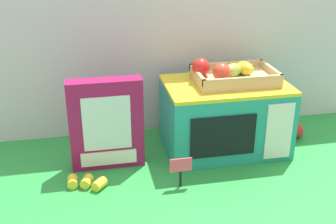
% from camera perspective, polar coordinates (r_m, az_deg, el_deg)
% --- Properties ---
extents(ground_plane, '(1.70, 1.70, 0.00)m').
position_cam_1_polar(ground_plane, '(1.56, 3.20, -5.65)').
color(ground_plane, green).
rests_on(ground_plane, ground).
extents(display_back_panel, '(1.61, 0.03, 0.75)m').
position_cam_1_polar(display_back_panel, '(1.66, 1.28, 10.05)').
color(display_back_panel, silver).
rests_on(display_back_panel, ground).
extents(toy_microwave, '(0.43, 0.28, 0.25)m').
position_cam_1_polar(toy_microwave, '(1.57, 7.47, -0.57)').
color(toy_microwave, teal).
rests_on(toy_microwave, ground).
extents(food_groups_crate, '(0.29, 0.18, 0.09)m').
position_cam_1_polar(food_groups_crate, '(1.52, 8.20, 4.85)').
color(food_groups_crate, tan).
rests_on(food_groups_crate, toy_microwave).
extents(cookie_set_box, '(0.24, 0.06, 0.31)m').
position_cam_1_polar(cookie_set_box, '(1.44, -8.10, -1.60)').
color(cookie_set_box, '#99144C').
rests_on(cookie_set_box, ground).
extents(price_sign, '(0.07, 0.01, 0.10)m').
position_cam_1_polar(price_sign, '(1.35, 1.69, -7.37)').
color(price_sign, black).
rests_on(price_sign, ground).
extents(loose_toy_banana, '(0.12, 0.08, 0.03)m').
position_cam_1_polar(loose_toy_banana, '(1.40, -10.70, -9.08)').
color(loose_toy_banana, yellow).
rests_on(loose_toy_banana, ground).
extents(loose_toy_apple, '(0.06, 0.06, 0.06)m').
position_cam_1_polar(loose_toy_apple, '(1.74, 16.41, -2.37)').
color(loose_toy_apple, red).
rests_on(loose_toy_apple, ground).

